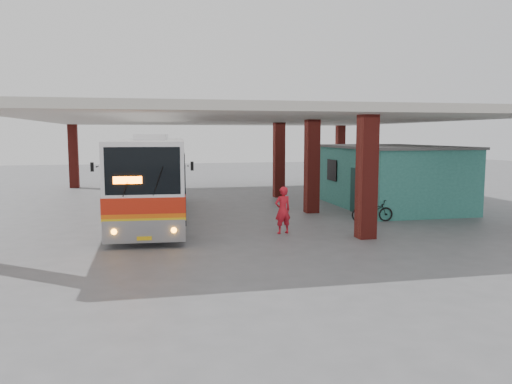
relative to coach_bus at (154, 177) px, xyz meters
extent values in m
plane|color=#515154|center=(4.25, -3.05, -1.82)|extent=(90.00, 90.00, 0.00)
cube|color=maroon|center=(7.25, -6.05, 0.35)|extent=(0.60, 0.60, 4.35)
cube|color=maroon|center=(7.25, -0.05, 0.35)|extent=(0.60, 0.60, 4.35)
cube|color=maroon|center=(7.25, 5.95, 0.35)|extent=(0.60, 0.60, 4.35)
cube|color=maroon|center=(-5.25, 13.95, 0.35)|extent=(0.60, 0.60, 4.35)
cube|color=maroon|center=(14.25, 13.95, 0.35)|extent=(0.60, 0.60, 4.35)
cube|color=beige|center=(4.75, 3.45, 2.68)|extent=(21.00, 23.00, 0.30)
cube|color=#2D7268|center=(11.75, 0.95, -0.32)|extent=(5.00, 8.00, 3.00)
cube|color=#535353|center=(11.75, 0.95, 1.23)|extent=(5.20, 8.20, 0.12)
cube|color=#123430|center=(9.23, -0.55, -0.77)|extent=(0.08, 0.95, 2.10)
cube|color=black|center=(9.23, 2.45, -0.02)|extent=(0.08, 1.20, 1.00)
cube|color=black|center=(9.20, 2.45, -0.02)|extent=(0.04, 1.30, 1.10)
cube|color=white|center=(0.00, 0.04, 0.16)|extent=(3.45, 12.64, 2.92)
cube|color=white|center=(-0.07, -1.00, 1.72)|extent=(1.46, 3.20, 0.26)
cube|color=gray|center=(-0.41, -6.01, -1.25)|extent=(2.65, 0.59, 0.73)
cube|color=red|center=(0.00, 0.04, -0.42)|extent=(3.49, 12.64, 0.52)
cube|color=#EC5F0D|center=(0.00, 0.04, -0.75)|extent=(3.49, 12.64, 0.14)
cube|color=yellow|center=(0.00, 0.04, -0.87)|extent=(3.49, 12.64, 0.10)
cube|color=black|center=(-0.42, -6.16, 0.70)|extent=(2.35, 0.26, 1.51)
cube|color=black|center=(-1.25, 0.96, 0.68)|extent=(0.69, 9.35, 0.94)
cube|color=black|center=(1.37, 0.78, 0.68)|extent=(0.69, 9.35, 0.94)
cube|color=#FF5905|center=(-0.89, -6.19, 0.42)|extent=(0.89, 0.11, 0.23)
sphere|color=orange|center=(-1.36, -6.16, -1.22)|extent=(0.19, 0.19, 0.19)
sphere|color=orange|center=(0.51, -6.29, -1.22)|extent=(0.19, 0.19, 0.19)
cube|color=yellow|center=(-0.43, -6.24, -1.46)|extent=(0.47, 0.06, 0.12)
cylinder|color=black|center=(-1.41, -4.25, -1.30)|extent=(0.40, 1.06, 1.04)
cylinder|color=black|center=(0.82, -4.40, -1.30)|extent=(0.40, 1.06, 1.04)
cylinder|color=black|center=(-0.87, 3.75, -1.30)|extent=(0.40, 1.06, 1.04)
cylinder|color=black|center=(1.37, 3.59, -1.30)|extent=(0.40, 1.06, 1.04)
cylinder|color=black|center=(-0.78, 5.10, -1.30)|extent=(0.40, 1.06, 1.04)
cylinder|color=black|center=(1.46, 4.94, -1.30)|extent=(0.40, 1.06, 1.04)
imported|color=black|center=(8.95, -3.00, -1.35)|extent=(1.84, 0.80, 0.94)
imported|color=red|center=(4.59, -4.64, -0.95)|extent=(0.72, 0.56, 1.75)
cube|color=red|center=(9.13, 5.37, -1.62)|extent=(0.40, 0.40, 0.05)
cube|color=red|center=(9.30, 5.36, -1.37)|extent=(0.07, 0.38, 0.54)
cylinder|color=black|center=(8.97, 5.22, -1.73)|extent=(0.03, 0.03, 0.18)
cylinder|color=black|center=(9.28, 5.20, -1.73)|extent=(0.03, 0.03, 0.18)
cylinder|color=black|center=(8.99, 5.53, -1.73)|extent=(0.03, 0.03, 0.18)
cylinder|color=black|center=(9.30, 5.51, -1.73)|extent=(0.03, 0.03, 0.18)
camera|label=1|loc=(-0.26, -22.27, 1.84)|focal=35.00mm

